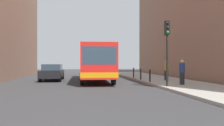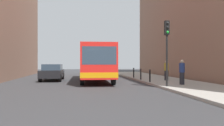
{
  "view_description": "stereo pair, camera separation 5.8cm",
  "coord_description": "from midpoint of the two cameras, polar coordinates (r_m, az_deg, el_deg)",
  "views": [
    {
      "loc": [
        -2.02,
        -16.21,
        1.65
      ],
      "look_at": [
        0.8,
        2.27,
        1.59
      ],
      "focal_mm": 36.86,
      "sensor_mm": 36.0,
      "label": 1
    },
    {
      "loc": [
        -1.96,
        -16.22,
        1.65
      ],
      "look_at": [
        0.8,
        2.27,
        1.59
      ],
      "focal_mm": 36.86,
      "sensor_mm": 36.0,
      "label": 2
    }
  ],
  "objects": [
    {
      "name": "pedestrian_near_signal",
      "position": [
        16.2,
        17.06,
        -2.19
      ],
      "size": [
        0.38,
        0.38,
        1.67
      ],
      "rotation": [
        0.0,
        0.0,
        2.32
      ],
      "color": "#26262D",
      "rests_on": "sidewalk"
    },
    {
      "name": "car_beside_bus",
      "position": [
        21.52,
        -14.49,
        -2.14
      ],
      "size": [
        1.92,
        4.43,
        1.48
      ],
      "rotation": [
        0.0,
        0.0,
        3.13
      ],
      "color": "black",
      "rests_on": "ground"
    },
    {
      "name": "bollard_far",
      "position": [
        22.57,
        5.48,
        -2.43
      ],
      "size": [
        0.11,
        0.11,
        0.95
      ],
      "primitive_type": "cylinder",
      "color": "black",
      "rests_on": "sidewalk"
    },
    {
      "name": "bus",
      "position": [
        20.65,
        -4.13,
        0.38
      ],
      "size": [
        2.8,
        11.08,
        3.0
      ],
      "rotation": [
        0.0,
        0.0,
        3.12
      ],
      "color": "red",
      "rests_on": "ground"
    },
    {
      "name": "pedestrian_mid_sidewalk",
      "position": [
        19.73,
        13.41,
        -1.78
      ],
      "size": [
        0.38,
        0.38,
        1.66
      ],
      "rotation": [
        0.0,
        0.0,
        5.45
      ],
      "color": "#26262D",
      "rests_on": "sidewalk"
    },
    {
      "name": "traffic_light",
      "position": [
        14.82,
        13.57,
        5.42
      ],
      "size": [
        0.28,
        0.33,
        4.1
      ],
      "color": "black",
      "rests_on": "sidewalk"
    },
    {
      "name": "ground_plane",
      "position": [
        16.42,
        -1.48,
        -5.59
      ],
      "size": [
        80.0,
        80.0,
        0.0
      ],
      "primitive_type": "plane",
      "color": "#38383A"
    },
    {
      "name": "bollard_near",
      "position": [
        17.67,
        9.48,
        -3.16
      ],
      "size": [
        0.11,
        0.11,
        0.95
      ],
      "primitive_type": "cylinder",
      "color": "black",
      "rests_on": "sidewalk"
    },
    {
      "name": "sidewalk",
      "position": [
        17.89,
        16.01,
        -4.89
      ],
      "size": [
        4.4,
        40.0,
        0.15
      ],
      "primitive_type": "cube",
      "color": "#ADA89E",
      "rests_on": "ground"
    },
    {
      "name": "bollard_mid",
      "position": [
        20.11,
        7.23,
        -2.75
      ],
      "size": [
        0.11,
        0.11,
        0.95
      ],
      "primitive_type": "cylinder",
      "color": "black",
      "rests_on": "sidewalk"
    },
    {
      "name": "car_behind_bus",
      "position": [
        31.99,
        -5.65,
        -1.39
      ],
      "size": [
        1.94,
        4.44,
        1.48
      ],
      "rotation": [
        0.0,
        0.0,
        3.17
      ],
      "color": "silver",
      "rests_on": "ground"
    }
  ]
}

